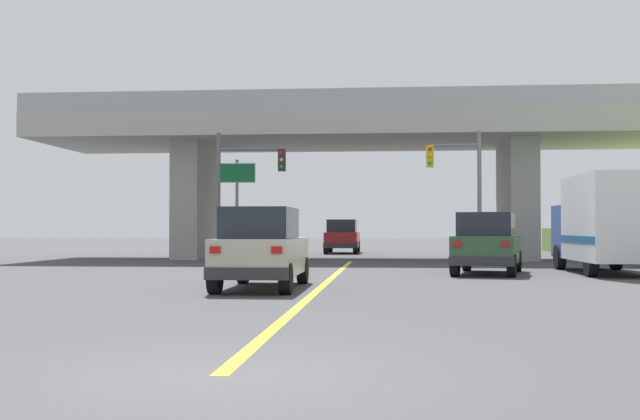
{
  "coord_description": "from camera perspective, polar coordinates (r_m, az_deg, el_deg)",
  "views": [
    {
      "loc": [
        1.74,
        -7.99,
        1.52
      ],
      "look_at": [
        -0.27,
        14.94,
        2.04
      ],
      "focal_mm": 44.39,
      "sensor_mm": 36.0,
      "label": 1
    }
  ],
  "objects": [
    {
      "name": "suv_crossing",
      "position": [
        26.6,
        11.97,
        -2.37
      ],
      "size": [
        2.83,
        4.73,
        2.02
      ],
      "rotation": [
        0.0,
        0.0,
        -0.21
      ],
      "color": "#2D4C33",
      "rests_on": "ground"
    },
    {
      "name": "highway_sign",
      "position": [
        36.9,
        -6.02,
        1.76
      ],
      "size": [
        1.76,
        0.17,
        4.7
      ],
      "color": "slate",
      "rests_on": "ground"
    },
    {
      "name": "suv_lead",
      "position": [
        19.8,
        -4.22,
        -2.76
      ],
      "size": [
        1.9,
        4.68,
        2.02
      ],
      "color": "#B7B29E",
      "rests_on": "ground"
    },
    {
      "name": "box_truck",
      "position": [
        27.95,
        20.0,
        -0.89
      ],
      "size": [
        2.33,
        6.67,
        3.24
      ],
      "color": "navy",
      "rests_on": "ground"
    },
    {
      "name": "ground",
      "position": [
        38.9,
        2.44,
        -3.54
      ],
      "size": [
        160.0,
        160.0,
        0.0
      ],
      "primitive_type": "plane",
      "color": "#424244"
    },
    {
      "name": "sedan_oncoming",
      "position": [
        47.53,
        1.62,
        -1.92
      ],
      "size": [
        1.97,
        4.63,
        2.02
      ],
      "color": "maroon",
      "rests_on": "ground"
    },
    {
      "name": "lane_divider_stripe",
      "position": [
        21.99,
        0.46,
        -5.26
      ],
      "size": [
        0.2,
        27.76,
        0.01
      ],
      "primitive_type": "cube",
      "color": "yellow",
      "rests_on": "ground"
    },
    {
      "name": "overpass_bridge",
      "position": [
        39.08,
        2.44,
        4.68
      ],
      "size": [
        30.52,
        8.27,
        7.72
      ],
      "color": "#A8A59E",
      "rests_on": "ground"
    },
    {
      "name": "traffic_signal_farside",
      "position": [
        34.43,
        -5.73,
        2.12
      ],
      "size": [
        3.03,
        0.36,
        5.68
      ],
      "color": "#56595E",
      "rests_on": "ground"
    },
    {
      "name": "traffic_signal_nearside",
      "position": [
        34.95,
        10.21,
        2.19
      ],
      "size": [
        2.38,
        0.36,
        5.77
      ],
      "color": "slate",
      "rests_on": "ground"
    }
  ]
}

